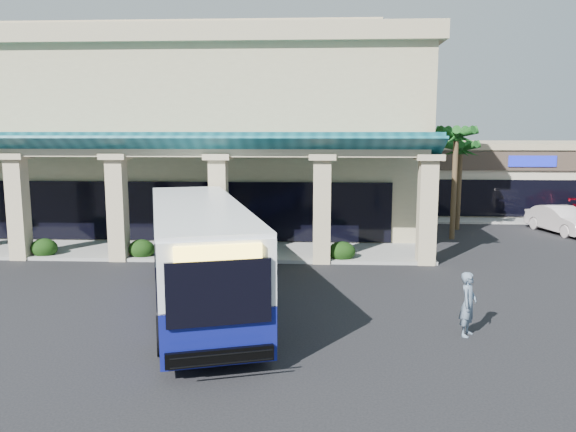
# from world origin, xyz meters

# --- Properties ---
(ground) EXTENTS (110.00, 110.00, 0.00)m
(ground) POSITION_xyz_m (0.00, 0.00, 0.00)
(ground) COLOR black
(main_building) EXTENTS (30.80, 14.80, 11.35)m
(main_building) POSITION_xyz_m (-8.00, 16.00, 5.67)
(main_building) COLOR tan
(main_building) RESTS_ON ground
(arcade) EXTENTS (30.00, 6.20, 5.70)m
(arcade) POSITION_xyz_m (-8.00, 6.80, 2.85)
(arcade) COLOR #0E4B57
(arcade) RESTS_ON ground
(strip_mall) EXTENTS (22.50, 12.50, 4.90)m
(strip_mall) POSITION_xyz_m (18.00, 24.00, 2.45)
(strip_mall) COLOR beige
(strip_mall) RESTS_ON ground
(palm_0) EXTENTS (2.40, 2.40, 6.60)m
(palm_0) POSITION_xyz_m (8.50, 11.00, 3.30)
(palm_0) COLOR #114012
(palm_0) RESTS_ON ground
(palm_1) EXTENTS (2.40, 2.40, 5.80)m
(palm_1) POSITION_xyz_m (9.50, 14.00, 2.90)
(palm_1) COLOR #114012
(palm_1) RESTS_ON ground
(broadleaf_tree) EXTENTS (2.60, 2.60, 4.81)m
(broadleaf_tree) POSITION_xyz_m (7.50, 19.00, 2.41)
(broadleaf_tree) COLOR black
(broadleaf_tree) RESTS_ON ground
(transit_bus) EXTENTS (6.18, 12.45, 3.39)m
(transit_bus) POSITION_xyz_m (-2.57, -1.09, 1.70)
(transit_bus) COLOR navy
(transit_bus) RESTS_ON ground
(pedestrian) EXTENTS (0.71, 0.80, 1.83)m
(pedestrian) POSITION_xyz_m (5.55, -3.43, 0.92)
(pedestrian) COLOR slate
(pedestrian) RESTS_ON ground
(car_white) EXTENTS (2.71, 4.89, 1.53)m
(car_white) POSITION_xyz_m (15.05, 13.12, 0.76)
(car_white) COLOR white
(car_white) RESTS_ON ground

